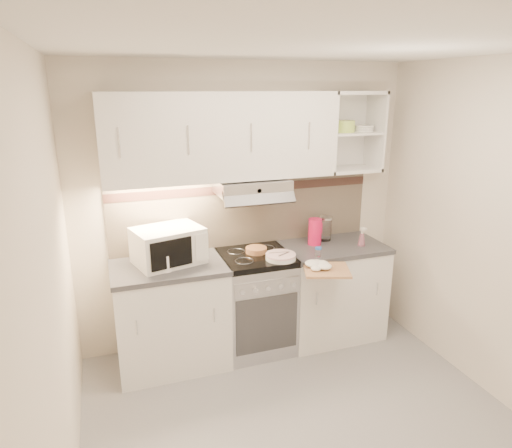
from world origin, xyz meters
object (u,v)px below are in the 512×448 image
(plate_stack, at_px, (281,257))
(glass_jar, at_px, (325,228))
(pink_pitcher, at_px, (315,232))
(cutting_board, at_px, (327,270))
(electric_range, at_px, (256,302))
(microwave, at_px, (168,246))
(spray_bottle, at_px, (362,238))
(watering_can, at_px, (166,261))

(plate_stack, bearing_deg, glass_jar, 29.48)
(pink_pitcher, distance_m, cutting_board, 0.56)
(electric_range, xyz_separation_m, microwave, (-0.73, 0.05, 0.60))
(electric_range, height_order, spray_bottle, spray_bottle)
(plate_stack, distance_m, spray_bottle, 0.83)
(electric_range, relative_size, cutting_board, 2.53)
(pink_pitcher, relative_size, glass_jar, 1.07)
(electric_range, distance_m, cutting_board, 0.76)
(microwave, bearing_deg, pink_pitcher, -14.22)
(microwave, xyz_separation_m, watering_can, (-0.05, -0.15, -0.07))
(electric_range, bearing_deg, cutting_board, -45.12)
(plate_stack, distance_m, glass_jar, 0.67)
(microwave, distance_m, plate_stack, 0.93)
(glass_jar, relative_size, cutting_board, 0.63)
(plate_stack, bearing_deg, cutting_board, -43.24)
(glass_jar, xyz_separation_m, spray_bottle, (0.24, -0.25, -0.04))
(watering_can, bearing_deg, plate_stack, -29.47)
(electric_range, xyz_separation_m, cutting_board, (0.45, -0.45, 0.42))
(plate_stack, bearing_deg, microwave, 165.67)
(spray_bottle, bearing_deg, watering_can, 172.36)
(spray_bottle, relative_size, cutting_board, 0.52)
(electric_range, xyz_separation_m, spray_bottle, (0.99, -0.10, 0.52))
(watering_can, relative_size, pink_pitcher, 0.98)
(watering_can, bearing_deg, electric_range, -17.27)
(microwave, relative_size, cutting_board, 1.70)
(cutting_board, bearing_deg, spray_bottle, 53.20)
(pink_pitcher, height_order, glass_jar, pink_pitcher)
(electric_range, bearing_deg, glass_jar, 11.31)
(plate_stack, height_order, glass_jar, glass_jar)
(microwave, height_order, glass_jar, microwave)
(electric_range, relative_size, watering_can, 3.80)
(glass_jar, bearing_deg, electric_range, -168.69)
(pink_pitcher, distance_m, spray_bottle, 0.43)
(cutting_board, bearing_deg, microwave, 176.80)
(watering_can, xyz_separation_m, glass_jar, (1.52, 0.25, 0.04))
(watering_can, height_order, glass_jar, glass_jar)
(microwave, relative_size, spray_bottle, 3.30)
(pink_pitcher, relative_size, cutting_board, 0.68)
(plate_stack, height_order, pink_pitcher, pink_pitcher)
(glass_jar, bearing_deg, plate_stack, -150.52)
(glass_jar, bearing_deg, watering_can, -170.61)
(watering_can, height_order, spray_bottle, watering_can)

